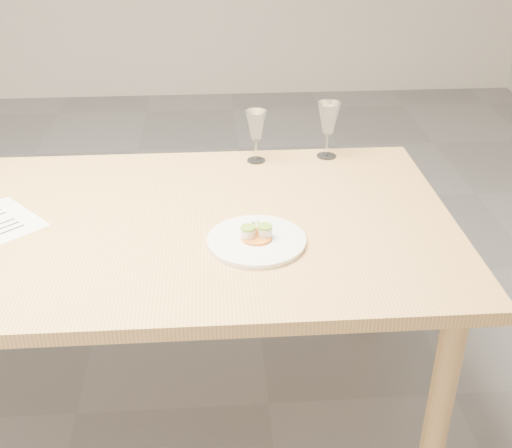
{
  "coord_description": "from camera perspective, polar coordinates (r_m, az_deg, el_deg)",
  "views": [
    {
      "loc": [
        0.51,
        -1.65,
        1.66
      ],
      "look_at": [
        0.61,
        -0.13,
        0.8
      ],
      "focal_mm": 45.0,
      "sensor_mm": 36.0,
      "label": 1
    }
  ],
  "objects": [
    {
      "name": "dinner_plate",
      "position": [
        1.75,
        0.06,
        -1.42
      ],
      "size": [
        0.27,
        0.27,
        0.07
      ],
      "rotation": [
        0.0,
        0.0,
        0.02
      ],
      "color": "white",
      "rests_on": "dining_table"
    },
    {
      "name": "ground",
      "position": [
        2.39,
        -15.68,
        -15.91
      ],
      "size": [
        7.0,
        7.0,
        0.0
      ],
      "primitive_type": "plane",
      "color": "slate",
      "rests_on": "ground"
    },
    {
      "name": "dining_table",
      "position": [
        1.98,
        -18.29,
        -1.75
      ],
      "size": [
        2.4,
        1.0,
        0.75
      ],
      "color": "#DFA861",
      "rests_on": "ground"
    },
    {
      "name": "wine_glass_2",
      "position": [
        2.25,
        6.47,
        9.22
      ],
      "size": [
        0.08,
        0.08,
        0.2
      ],
      "color": "white",
      "rests_on": "dining_table"
    },
    {
      "name": "wine_glass_1",
      "position": [
        2.2,
        0.01,
        8.66
      ],
      "size": [
        0.07,
        0.07,
        0.18
      ],
      "color": "white",
      "rests_on": "dining_table"
    }
  ]
}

